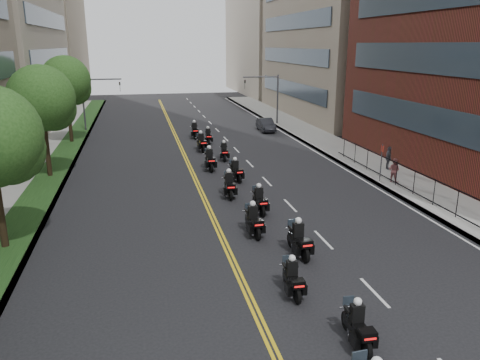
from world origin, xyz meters
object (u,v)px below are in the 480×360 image
object	(u,v)px
motorcycle_4	(253,222)
motorcycle_9	(224,152)
motorcycle_5	(259,201)
motorcycle_7	(236,172)
motorcycle_12	(195,131)
motorcycle_2	(292,279)
pedestrian_b	(394,170)
parked_sedan	(266,125)
motorcycle_6	(229,186)
motorcycle_8	(210,160)
motorcycle_1	(358,327)
pedestrian_c	(389,158)
motorcycle_10	(201,143)
motorcycle_3	(299,241)
motorcycle_11	(208,137)

from	to	relation	value
motorcycle_4	motorcycle_9	xyz separation A→B (m)	(1.38, 15.26, -0.03)
motorcycle_5	motorcycle_7	bearing A→B (deg)	89.94
motorcycle_5	motorcycle_12	world-z (taller)	motorcycle_12
motorcycle_2	pedestrian_b	xyz separation A→B (m)	(11.04, 12.11, 0.34)
parked_sedan	motorcycle_6	bearing A→B (deg)	-108.89
motorcycle_4	motorcycle_8	world-z (taller)	motorcycle_8
motorcycle_2	motorcycle_4	distance (m)	5.79
motorcycle_1	motorcycle_2	size ratio (longest dim) A/B	1.01
motorcycle_7	parked_sedan	distance (m)	19.09
motorcycle_7	motorcycle_2	bearing A→B (deg)	-100.81
motorcycle_12	pedestrian_c	distance (m)	19.69
motorcycle_4	pedestrian_c	bearing A→B (deg)	34.43
motorcycle_10	motorcycle_12	distance (m)	5.96
motorcycle_5	motorcycle_6	size ratio (longest dim) A/B	0.95
motorcycle_8	motorcycle_5	bearing A→B (deg)	-82.30
motorcycle_12	motorcycle_9	bearing A→B (deg)	-82.08
motorcycle_3	pedestrian_c	distance (m)	16.26
motorcycle_6	motorcycle_10	xyz separation A→B (m)	(0.05, 12.81, 0.02)
motorcycle_3	motorcycle_6	size ratio (longest dim) A/B	0.99
motorcycle_8	parked_sedan	size ratio (longest dim) A/B	0.61
motorcycle_8	motorcycle_6	bearing A→B (deg)	-88.16
motorcycle_4	motorcycle_6	bearing A→B (deg)	87.67
motorcycle_3	parked_sedan	bearing A→B (deg)	74.50
motorcycle_10	motorcycle_4	bearing A→B (deg)	-94.67
motorcycle_8	motorcycle_11	size ratio (longest dim) A/B	1.13
motorcycle_4	motorcycle_5	bearing A→B (deg)	67.54
motorcycle_3	motorcycle_4	xyz separation A→B (m)	(-1.38, 2.69, -0.02)
motorcycle_2	motorcycle_3	bearing A→B (deg)	68.77
motorcycle_2	motorcycle_11	xyz separation A→B (m)	(1.06, 27.72, 0.03)
motorcycle_2	motorcycle_3	world-z (taller)	motorcycle_3
motorcycle_6	motorcycle_10	distance (m)	12.81
motorcycle_10	pedestrian_c	world-z (taller)	pedestrian_c
motorcycle_9	pedestrian_c	world-z (taller)	pedestrian_c
motorcycle_9	parked_sedan	size ratio (longest dim) A/B	0.54
motorcycle_10	motorcycle_11	world-z (taller)	motorcycle_10
motorcycle_1	pedestrian_c	size ratio (longest dim) A/B	1.24
motorcycle_10	motorcycle_11	distance (m)	3.30
motorcycle_12	motorcycle_7	bearing A→B (deg)	-85.97
motorcycle_9	motorcycle_2	bearing A→B (deg)	-88.16
motorcycle_5	motorcycle_9	size ratio (longest dim) A/B	1.03
motorcycle_8	pedestrian_c	xyz separation A→B (m)	(12.58, -3.17, 0.28)
motorcycle_10	motorcycle_7	bearing A→B (deg)	-88.41
motorcycle_1	motorcycle_2	xyz separation A→B (m)	(-0.98, 3.31, -0.01)
parked_sedan	motorcycle_11	bearing A→B (deg)	-141.62
motorcycle_5	motorcycle_2	bearing A→B (deg)	-96.64
motorcycle_3	motorcycle_11	size ratio (longest dim) A/B	1.07
motorcycle_11	motorcycle_12	size ratio (longest dim) A/B	0.91
parked_sedan	pedestrian_b	distance (m)	20.93
motorcycle_6	motorcycle_11	world-z (taller)	motorcycle_6
motorcycle_4	motorcycle_10	world-z (taller)	motorcycle_10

